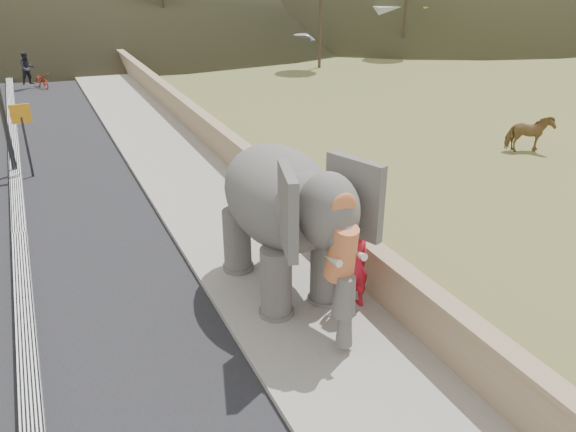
% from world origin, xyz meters
% --- Properties ---
extents(road, '(7.00, 120.00, 0.03)m').
position_xyz_m(road, '(-5.00, 10.00, 0.01)').
color(road, black).
rests_on(road, ground).
extents(median, '(0.35, 120.00, 0.22)m').
position_xyz_m(median, '(-5.00, 10.00, 0.11)').
color(median, black).
rests_on(median, ground).
extents(walkway, '(3.00, 120.00, 0.15)m').
position_xyz_m(walkway, '(0.00, 10.00, 0.07)').
color(walkway, '#9E9687').
rests_on(walkway, ground).
extents(parapet, '(0.30, 120.00, 1.10)m').
position_xyz_m(parapet, '(1.65, 10.00, 0.55)').
color(parapet, tan).
rests_on(parapet, ground).
extents(signboard, '(0.60, 0.08, 2.40)m').
position_xyz_m(signboard, '(-4.50, 14.71, 1.64)').
color(signboard, '#2D2D33').
rests_on(signboard, ground).
extents(cow, '(1.76, 1.24, 1.35)m').
position_xyz_m(cow, '(12.12, 9.91, 0.68)').
color(cow, brown).
rests_on(cow, ground).
extents(distant_car, '(4.55, 3.21, 1.44)m').
position_xyz_m(distant_car, '(15.55, 35.30, 0.72)').
color(distant_car, silver).
rests_on(distant_car, ground).
extents(bus_white, '(11.24, 3.99, 3.10)m').
position_xyz_m(bus_white, '(26.81, 34.30, 1.55)').
color(bus_white, silver).
rests_on(bus_white, ground).
extents(bus_orange, '(11.17, 3.43, 3.10)m').
position_xyz_m(bus_orange, '(30.01, 33.29, 1.55)').
color(bus_orange, gold).
rests_on(bus_orange, ground).
extents(elephant_and_man, '(2.46, 4.45, 3.17)m').
position_xyz_m(elephant_and_man, '(0.02, 5.08, 1.72)').
color(elephant_and_man, slate).
rests_on(elephant_and_man, ground).
extents(motorcyclist, '(1.62, 1.67, 1.98)m').
position_xyz_m(motorcyclist, '(-3.70, 29.42, 0.81)').
color(motorcyclist, maroon).
rests_on(motorcyclist, ground).
extents(trees, '(48.59, 44.46, 9.56)m').
position_xyz_m(trees, '(0.47, 28.02, 4.19)').
color(trees, '#473828').
rests_on(trees, ground).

